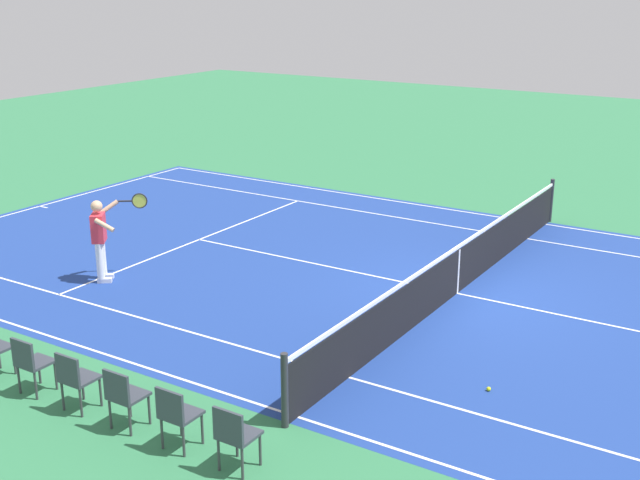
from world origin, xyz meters
name	(u,v)px	position (x,y,z in m)	size (l,w,h in m)	color
ground_plane	(457,293)	(0.00, 0.00, 0.00)	(60.00, 60.00, 0.00)	#2D7247
court_slab	(457,293)	(0.00, 0.00, 0.00)	(24.20, 11.40, 0.00)	navy
court_line_markings	(457,293)	(0.00, 0.00, 0.00)	(23.85, 11.05, 0.01)	white
tennis_net	(458,269)	(0.00, 0.00, 0.49)	(0.10, 11.70, 1.08)	#2D2D33
tennis_player_near	(101,236)	(6.25, 3.08, 0.93)	(0.77, 1.07, 1.70)	white
tennis_ball	(489,389)	(-1.95, 3.39, 0.03)	(0.07, 0.07, 0.07)	#CCE01E
spectator_chair_0	(235,433)	(-0.08, 6.98, 0.52)	(0.44, 0.44, 0.88)	#38383D
spectator_chair_1	(177,413)	(0.84, 6.98, 0.52)	(0.44, 0.44, 0.88)	#38383D
spectator_chair_2	(124,394)	(1.76, 6.98, 0.52)	(0.44, 0.44, 0.88)	#38383D
spectator_chair_3	(75,377)	(2.69, 6.98, 0.52)	(0.44, 0.44, 0.88)	#38383D
spectator_chair_4	(31,361)	(3.61, 6.98, 0.52)	(0.44, 0.44, 0.88)	#38383D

